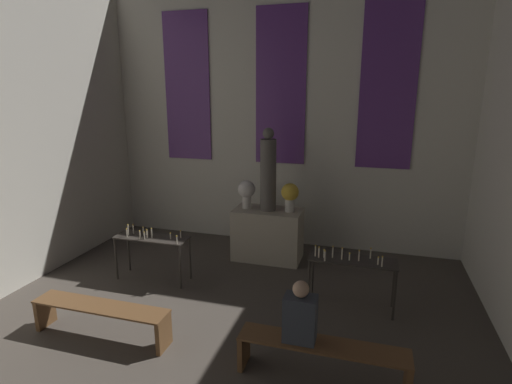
# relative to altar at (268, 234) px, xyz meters

# --- Properties ---
(wall_back) EXTENTS (7.48, 0.16, 5.42)m
(wall_back) POSITION_rel_altar_xyz_m (0.00, 1.01, 2.25)
(wall_back) COLOR silver
(wall_back) RESTS_ON ground_plane
(altar) EXTENTS (1.29, 0.70, 0.99)m
(altar) POSITION_rel_altar_xyz_m (0.00, 0.00, 0.00)
(altar) COLOR #ADA38E
(altar) RESTS_ON ground_plane
(statue) EXTENTS (0.30, 0.30, 1.55)m
(statue) POSITION_rel_altar_xyz_m (0.00, -0.00, 1.22)
(statue) COLOR #5B5651
(statue) RESTS_ON altar
(flower_vase_left) EXTENTS (0.33, 0.33, 0.54)m
(flower_vase_left) POSITION_rel_altar_xyz_m (-0.42, 0.00, 0.83)
(flower_vase_left) COLOR beige
(flower_vase_left) RESTS_ON altar
(flower_vase_right) EXTENTS (0.33, 0.33, 0.54)m
(flower_vase_right) POSITION_rel_altar_xyz_m (0.42, 0.00, 0.83)
(flower_vase_right) COLOR beige
(flower_vase_right) RESTS_ON altar
(candle_rack_left) EXTENTS (1.27, 0.43, 0.98)m
(candle_rack_left) POSITION_rel_altar_xyz_m (-1.67, -1.42, 0.18)
(candle_rack_left) COLOR #332D28
(candle_rack_left) RESTS_ON ground_plane
(candle_rack_right) EXTENTS (1.27, 0.43, 0.97)m
(candle_rack_right) POSITION_rel_altar_xyz_m (1.66, -1.42, 0.18)
(candle_rack_right) COLOR #332D28
(candle_rack_right) RESTS_ON ground_plane
(pew_back_left) EXTENTS (1.89, 0.36, 0.46)m
(pew_back_left) POSITION_rel_altar_xyz_m (-1.45, -3.11, -0.16)
(pew_back_left) COLOR brown
(pew_back_left) RESTS_ON ground_plane
(pew_back_right) EXTENTS (1.89, 0.36, 0.46)m
(pew_back_right) POSITION_rel_altar_xyz_m (1.45, -3.11, -0.16)
(pew_back_right) COLOR brown
(pew_back_right) RESTS_ON ground_plane
(person_seated) EXTENTS (0.36, 0.24, 0.72)m
(person_seated) POSITION_rel_altar_xyz_m (1.19, -3.11, 0.27)
(person_seated) COLOR #383D47
(person_seated) RESTS_ON pew_back_right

